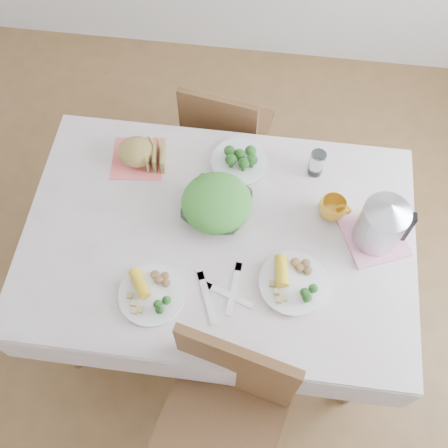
# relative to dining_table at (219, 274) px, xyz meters

# --- Properties ---
(floor) EXTENTS (3.60, 3.60, 0.00)m
(floor) POSITION_rel_dining_table_xyz_m (0.00, 0.00, -0.38)
(floor) COLOR brown
(floor) RESTS_ON ground
(dining_table) EXTENTS (1.40, 0.90, 0.75)m
(dining_table) POSITION_rel_dining_table_xyz_m (0.00, 0.00, 0.00)
(dining_table) COLOR brown
(dining_table) RESTS_ON floor
(tablecloth) EXTENTS (1.50, 1.00, 0.01)m
(tablecloth) POSITION_rel_dining_table_xyz_m (0.00, 0.00, 0.38)
(tablecloth) COLOR beige
(tablecloth) RESTS_ON dining_table
(chair_near) EXTENTS (0.53, 0.53, 0.98)m
(chair_near) POSITION_rel_dining_table_xyz_m (0.08, -0.68, 0.09)
(chair_near) COLOR brown
(chair_near) RESTS_ON floor
(chair_far) EXTENTS (0.44, 0.44, 0.85)m
(chair_far) POSITION_rel_dining_table_xyz_m (-0.05, 0.77, 0.09)
(chair_far) COLOR brown
(chair_far) RESTS_ON floor
(salad_bowl) EXTENTS (0.31, 0.31, 0.06)m
(salad_bowl) POSITION_rel_dining_table_xyz_m (-0.02, 0.11, 0.42)
(salad_bowl) COLOR white
(salad_bowl) RESTS_ON tablecloth
(dinner_plate_left) EXTENTS (0.29, 0.29, 0.02)m
(dinner_plate_left) POSITION_rel_dining_table_xyz_m (-0.20, -0.28, 0.40)
(dinner_plate_left) COLOR white
(dinner_plate_left) RESTS_ON tablecloth
(dinner_plate_right) EXTENTS (0.30, 0.30, 0.02)m
(dinner_plate_right) POSITION_rel_dining_table_xyz_m (0.30, -0.17, 0.40)
(dinner_plate_right) COLOR white
(dinner_plate_right) RESTS_ON tablecloth
(broccoli_plate) EXTENTS (0.24, 0.24, 0.02)m
(broccoli_plate) POSITION_rel_dining_table_xyz_m (0.04, 0.34, 0.40)
(broccoli_plate) COLOR beige
(broccoli_plate) RESTS_ON tablecloth
(napkin) EXTENTS (0.23, 0.23, 0.00)m
(napkin) POSITION_rel_dining_table_xyz_m (-0.38, 0.31, 0.39)
(napkin) COLOR #FE6C69
(napkin) RESTS_ON tablecloth
(bread_loaf) EXTENTS (0.16, 0.15, 0.09)m
(bread_loaf) POSITION_rel_dining_table_xyz_m (-0.38, 0.31, 0.45)
(bread_loaf) COLOR olive
(bread_loaf) RESTS_ON napkin
(yellow_mug) EXTENTS (0.12, 0.12, 0.09)m
(yellow_mug) POSITION_rel_dining_table_xyz_m (0.42, 0.15, 0.43)
(yellow_mug) COLOR yellow
(yellow_mug) RESTS_ON tablecloth
(glass_tumbler) EXTENTS (0.08, 0.08, 0.12)m
(glass_tumbler) POSITION_rel_dining_table_xyz_m (0.35, 0.34, 0.45)
(glass_tumbler) COLOR white
(glass_tumbler) RESTS_ON tablecloth
(pink_tray) EXTENTS (0.29, 0.29, 0.02)m
(pink_tray) POSITION_rel_dining_table_xyz_m (0.59, 0.06, 0.40)
(pink_tray) COLOR pink
(pink_tray) RESTS_ON tablecloth
(electric_kettle) EXTENTS (0.20, 0.20, 0.24)m
(electric_kettle) POSITION_rel_dining_table_xyz_m (0.59, 0.06, 0.51)
(electric_kettle) COLOR #B2B5BA
(electric_kettle) RESTS_ON pink_tray
(fork_left) EXTENTS (0.10, 0.20, 0.00)m
(fork_left) POSITION_rel_dining_table_xyz_m (-0.01, -0.26, 0.39)
(fork_left) COLOR silver
(fork_left) RESTS_ON tablecloth
(fork_right) EXTENTS (0.04, 0.21, 0.00)m
(fork_right) POSITION_rel_dining_table_xyz_m (0.09, -0.21, 0.39)
(fork_right) COLOR silver
(fork_right) RESTS_ON tablecloth
(knife) EXTENTS (0.19, 0.09, 0.00)m
(knife) POSITION_rel_dining_table_xyz_m (0.07, -0.24, 0.39)
(knife) COLOR silver
(knife) RESTS_ON tablecloth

